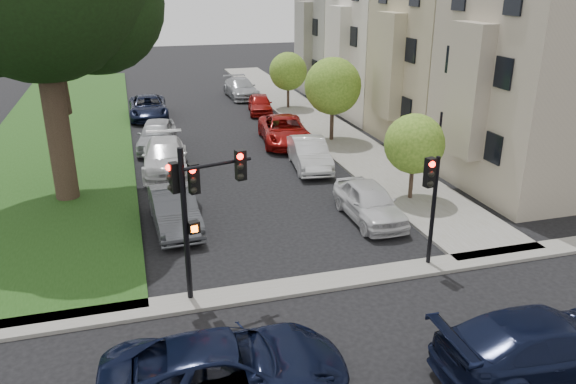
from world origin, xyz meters
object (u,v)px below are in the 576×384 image
object	(u,v)px
small_tree_b	(333,86)
car_parked_0	(369,202)
car_parked_7	(157,135)
car_parked_4	(241,88)
car_parked_5	(174,210)
car_parked_8	(148,107)
car_parked_2	(284,130)
car_parked_6	(165,157)
traffic_signal_secondary	(431,192)
car_cross_near	(227,370)
car_parked_1	(309,154)
car_parked_3	(260,104)
small_tree_a	(414,144)
small_tree_c	(288,71)
traffic_signal_main	(197,197)
car_cross_far	(547,345)

from	to	relation	value
small_tree_b	car_parked_0	size ratio (longest dim) A/B	1.11
small_tree_b	car_parked_7	distance (m)	10.19
car_parked_4	car_parked_5	size ratio (longest dim) A/B	1.16
car_parked_0	car_parked_8	bearing A→B (deg)	110.63
small_tree_b	car_parked_2	world-z (taller)	small_tree_b
car_parked_5	car_parked_6	world-z (taller)	car_parked_6
car_parked_4	car_parked_7	distance (m)	14.71
traffic_signal_secondary	car_parked_5	distance (m)	9.50
car_parked_2	car_cross_near	bearing A→B (deg)	-102.26
car_parked_1	car_parked_3	distance (m)	12.52
small_tree_a	small_tree_b	bearing A→B (deg)	90.00
small_tree_c	car_cross_near	xyz separation A→B (m)	(-9.69, -28.55, -1.93)
car_parked_5	car_parked_6	size ratio (longest dim) A/B	0.85
car_cross_near	car_parked_5	distance (m)	9.74
small_tree_a	car_parked_3	size ratio (longest dim) A/B	0.95
car_parked_5	car_parked_8	size ratio (longest dim) A/B	0.84
car_parked_1	car_parked_6	bearing A→B (deg)	175.31
traffic_signal_secondary	car_parked_3	bearing A→B (deg)	89.94
traffic_signal_main	car_parked_1	world-z (taller)	traffic_signal_main
car_cross_far	car_parked_8	xyz separation A→B (m)	(-7.62, 29.69, -0.06)
small_tree_b	traffic_signal_secondary	world-z (taller)	small_tree_b
small_tree_b	car_parked_7	xyz separation A→B (m)	(-9.82, 1.26, -2.41)
small_tree_c	small_tree_b	bearing A→B (deg)	-90.00
small_tree_a	car_parked_1	xyz separation A→B (m)	(-2.78, 5.34, -1.74)
small_tree_b	small_tree_c	size ratio (longest dim) A/B	1.19
small_tree_c	car_parked_6	size ratio (longest dim) A/B	0.77
car_parked_7	car_parked_2	bearing A→B (deg)	2.87
car_cross_far	car_parked_3	bearing A→B (deg)	1.40
car_parked_2	car_parked_8	world-z (taller)	car_parked_2
small_tree_b	car_parked_4	distance (m)	14.42
car_cross_far	car_cross_near	bearing A→B (deg)	81.77
small_tree_a	car_parked_7	world-z (taller)	small_tree_a
car_parked_1	car_parked_5	world-z (taller)	car_parked_1
small_tree_b	car_parked_7	world-z (taller)	small_tree_b
car_parked_2	car_parked_5	size ratio (longest dim) A/B	1.23
car_parked_1	car_parked_8	world-z (taller)	car_parked_1
small_tree_a	car_parked_5	bearing A→B (deg)	-179.54
car_parked_0	car_parked_5	world-z (taller)	car_parked_0
traffic_signal_main	car_parked_4	xyz separation A→B (m)	(7.17, 29.10, -2.48)
traffic_signal_secondary	car_parked_3	xyz separation A→B (m)	(0.02, 23.31, -1.96)
car_parked_6	car_parked_7	distance (m)	4.19
car_cross_far	car_parked_3	world-z (taller)	car_cross_far
car_parked_4	car_parked_5	world-z (taller)	car_parked_4
small_tree_b	car_parked_3	xyz separation A→B (m)	(-2.30, 8.17, -2.54)
car_parked_3	car_parked_4	distance (m)	5.83
small_tree_c	car_parked_0	bearing A→B (deg)	-97.17
traffic_signal_secondary	car_cross_near	distance (m)	8.76
car_parked_6	car_parked_4	bearing A→B (deg)	70.95
small_tree_c	car_parked_5	size ratio (longest dim) A/B	0.90
car_parked_2	car_parked_7	world-z (taller)	car_parked_7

